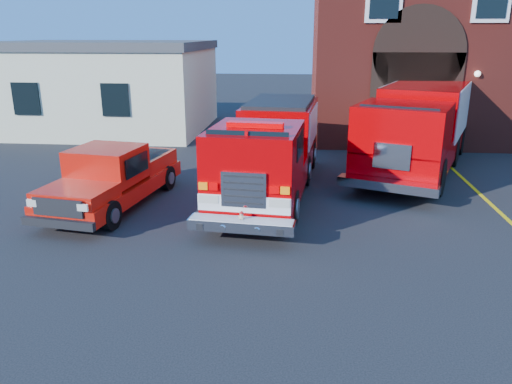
# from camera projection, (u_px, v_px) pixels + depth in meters

# --- Properties ---
(ground) EXTENTS (100.00, 100.00, 0.00)m
(ground) POSITION_uv_depth(u_px,v_px,m) (260.00, 226.00, 12.79)
(ground) COLOR black
(ground) RESTS_ON ground
(parking_stripe_near) EXTENTS (0.12, 3.00, 0.01)m
(parking_stripe_near) POSITION_uv_depth(u_px,v_px,m) (509.00, 220.00, 13.16)
(parking_stripe_near) COLOR #DEB60B
(parking_stripe_near) RESTS_ON ground
(parking_stripe_mid) EXTENTS (0.12, 3.00, 0.01)m
(parking_stripe_mid) POSITION_uv_depth(u_px,v_px,m) (472.00, 187.00, 16.00)
(parking_stripe_mid) COLOR #DEB60B
(parking_stripe_mid) RESTS_ON ground
(parking_stripe_far) EXTENTS (0.12, 3.00, 0.01)m
(parking_stripe_far) POSITION_uv_depth(u_px,v_px,m) (447.00, 164.00, 18.85)
(parking_stripe_far) COLOR #DEB60B
(parking_stripe_far) RESTS_ON ground
(fire_station) EXTENTS (15.20, 10.20, 8.45)m
(fire_station) POSITION_uv_depth(u_px,v_px,m) (471.00, 43.00, 23.96)
(fire_station) COLOR maroon
(fire_station) RESTS_ON ground
(side_building) EXTENTS (10.20, 8.20, 4.35)m
(side_building) POSITION_uv_depth(u_px,v_px,m) (105.00, 85.00, 25.24)
(side_building) COLOR beige
(side_building) RESTS_ON ground
(fire_engine) EXTENTS (3.13, 8.65, 2.61)m
(fire_engine) POSITION_uv_depth(u_px,v_px,m) (271.00, 149.00, 15.19)
(fire_engine) COLOR black
(fire_engine) RESTS_ON ground
(pickup_truck) EXTENTS (2.70, 5.56, 1.74)m
(pickup_truck) POSITION_uv_depth(u_px,v_px,m) (113.00, 177.00, 14.10)
(pickup_truck) COLOR black
(pickup_truck) RESTS_ON ground
(secondary_truck) EXTENTS (5.82, 9.33, 2.90)m
(secondary_truck) POSITION_uv_depth(u_px,v_px,m) (419.00, 125.00, 17.80)
(secondary_truck) COLOR black
(secondary_truck) RESTS_ON ground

